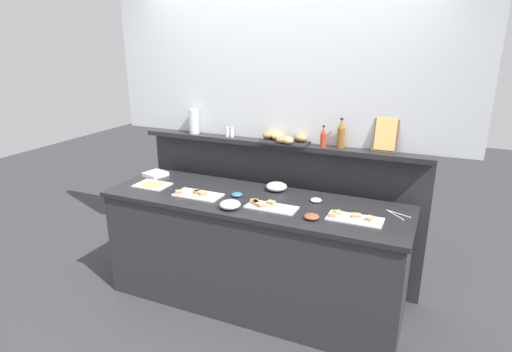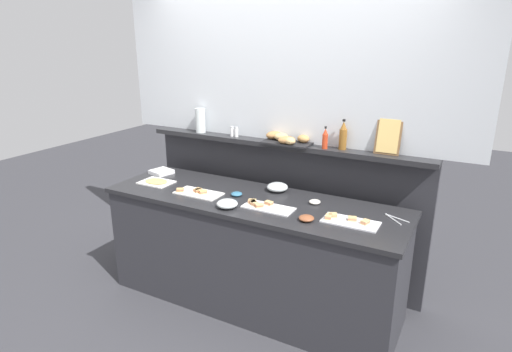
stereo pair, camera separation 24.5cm
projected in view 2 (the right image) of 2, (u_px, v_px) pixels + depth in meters
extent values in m
plane|color=#38383D|center=(283.00, 268.00, 4.08)|extent=(12.00, 12.00, 0.00)
cube|color=#2D2D33|center=(252.00, 254.00, 3.44)|extent=(2.33, 0.69, 0.88)
cube|color=#232326|center=(252.00, 201.00, 3.30)|extent=(2.37, 0.73, 0.03)
cube|color=#2D2D33|center=(282.00, 211.00, 3.84)|extent=(2.51, 0.08, 1.22)
cube|color=#232326|center=(281.00, 144.00, 3.60)|extent=(2.51, 0.22, 0.04)
cube|color=silver|center=(286.00, 58.00, 3.45)|extent=(3.11, 0.08, 1.34)
cube|color=silver|center=(351.00, 222.00, 2.87)|extent=(0.38, 0.18, 0.01)
cube|color=tan|center=(328.00, 218.00, 2.91)|extent=(0.05, 0.06, 0.01)
cube|color=#D1664C|center=(328.00, 217.00, 2.91)|extent=(0.05, 0.06, 0.01)
cube|color=tan|center=(329.00, 216.00, 2.91)|extent=(0.05, 0.06, 0.01)
cube|color=tan|center=(333.00, 216.00, 2.94)|extent=(0.07, 0.06, 0.01)
cube|color=#D1664C|center=(333.00, 215.00, 2.94)|extent=(0.07, 0.06, 0.01)
cube|color=tan|center=(333.00, 214.00, 2.93)|extent=(0.07, 0.06, 0.01)
cube|color=tan|center=(352.00, 220.00, 2.88)|extent=(0.07, 0.06, 0.01)
cube|color=#D1664C|center=(352.00, 219.00, 2.88)|extent=(0.07, 0.06, 0.01)
cube|color=tan|center=(352.00, 218.00, 2.88)|extent=(0.07, 0.06, 0.01)
cube|color=tan|center=(365.00, 223.00, 2.83)|extent=(0.05, 0.07, 0.01)
cube|color=#D1664C|center=(365.00, 222.00, 2.83)|extent=(0.05, 0.07, 0.01)
cube|color=tan|center=(365.00, 221.00, 2.82)|extent=(0.05, 0.07, 0.01)
cube|color=white|center=(268.00, 208.00, 3.11)|extent=(0.38, 0.17, 0.01)
cube|color=tan|center=(269.00, 204.00, 3.15)|extent=(0.06, 0.05, 0.01)
cube|color=#B24738|center=(269.00, 203.00, 3.15)|extent=(0.06, 0.05, 0.01)
cube|color=tan|center=(269.00, 202.00, 3.15)|extent=(0.06, 0.05, 0.01)
cube|color=tan|center=(252.00, 202.00, 3.19)|extent=(0.07, 0.06, 0.01)
cube|color=#B24738|center=(252.00, 201.00, 3.18)|extent=(0.07, 0.06, 0.01)
cube|color=tan|center=(252.00, 200.00, 3.18)|extent=(0.07, 0.06, 0.01)
cube|color=tan|center=(259.00, 206.00, 3.11)|extent=(0.07, 0.07, 0.01)
cube|color=#B24738|center=(259.00, 205.00, 3.10)|extent=(0.07, 0.07, 0.01)
cube|color=tan|center=(259.00, 204.00, 3.10)|extent=(0.07, 0.07, 0.01)
cube|color=tan|center=(253.00, 203.00, 3.16)|extent=(0.07, 0.07, 0.01)
cube|color=#B24738|center=(253.00, 202.00, 3.16)|extent=(0.07, 0.07, 0.01)
cube|color=tan|center=(253.00, 201.00, 3.16)|extent=(0.07, 0.07, 0.01)
cube|color=tan|center=(254.00, 205.00, 3.14)|extent=(0.07, 0.06, 0.01)
cube|color=#B24738|center=(254.00, 204.00, 3.14)|extent=(0.07, 0.06, 0.01)
cube|color=tan|center=(254.00, 202.00, 3.14)|extent=(0.07, 0.06, 0.01)
cube|color=white|center=(199.00, 193.00, 3.40)|extent=(0.37, 0.19, 0.01)
cube|color=tan|center=(180.00, 191.00, 3.42)|extent=(0.07, 0.06, 0.01)
cube|color=#B24738|center=(180.00, 190.00, 3.42)|extent=(0.07, 0.06, 0.01)
cube|color=tan|center=(180.00, 189.00, 3.41)|extent=(0.07, 0.06, 0.01)
cube|color=tan|center=(203.00, 193.00, 3.37)|extent=(0.06, 0.07, 0.01)
cube|color=#B24738|center=(203.00, 192.00, 3.37)|extent=(0.06, 0.07, 0.01)
cube|color=tan|center=(203.00, 191.00, 3.37)|extent=(0.06, 0.07, 0.01)
cube|color=tan|center=(198.00, 191.00, 3.42)|extent=(0.05, 0.06, 0.01)
cube|color=#B24738|center=(198.00, 190.00, 3.41)|extent=(0.05, 0.06, 0.01)
cube|color=tan|center=(198.00, 189.00, 3.41)|extent=(0.05, 0.06, 0.01)
cube|color=tan|center=(199.00, 191.00, 3.41)|extent=(0.07, 0.07, 0.01)
cube|color=#B24738|center=(199.00, 191.00, 3.40)|extent=(0.07, 0.07, 0.01)
cube|color=tan|center=(199.00, 190.00, 3.40)|extent=(0.07, 0.07, 0.01)
cube|color=white|center=(156.00, 182.00, 3.65)|extent=(0.28, 0.20, 0.01)
ellipsoid|color=#E5C666|center=(156.00, 181.00, 3.65)|extent=(0.21, 0.14, 0.01)
ellipsoid|color=silver|center=(227.00, 204.00, 3.11)|extent=(0.15, 0.15, 0.06)
ellipsoid|color=#BF4C3F|center=(227.00, 205.00, 3.12)|extent=(0.12, 0.12, 0.04)
ellipsoid|color=silver|center=(277.00, 187.00, 3.45)|extent=(0.17, 0.17, 0.07)
ellipsoid|color=#E5CC66|center=(277.00, 188.00, 3.45)|extent=(0.13, 0.13, 0.04)
ellipsoid|color=teal|center=(236.00, 194.00, 3.35)|extent=(0.09, 0.09, 0.03)
ellipsoid|color=silver|center=(315.00, 202.00, 3.19)|extent=(0.09, 0.09, 0.03)
ellipsoid|color=brown|center=(306.00, 218.00, 2.90)|extent=(0.11, 0.11, 0.04)
cylinder|color=#B7BABF|center=(397.00, 218.00, 2.93)|extent=(0.17, 0.08, 0.01)
cylinder|color=#B7BABF|center=(393.00, 219.00, 2.91)|extent=(0.13, 0.14, 0.01)
sphere|color=#B7BABF|center=(386.00, 214.00, 2.99)|extent=(0.01, 0.01, 0.01)
cube|color=white|center=(161.00, 172.00, 3.89)|extent=(0.20, 0.20, 0.03)
cylinder|color=red|center=(325.00, 141.00, 3.35)|extent=(0.04, 0.04, 0.12)
cone|color=red|center=(325.00, 131.00, 3.32)|extent=(0.04, 0.04, 0.04)
cylinder|color=black|center=(326.00, 127.00, 3.31)|extent=(0.02, 0.02, 0.02)
cylinder|color=#8E5B23|center=(343.00, 139.00, 3.32)|extent=(0.06, 0.06, 0.16)
cone|color=#8E5B23|center=(344.00, 125.00, 3.28)|extent=(0.05, 0.05, 0.06)
cylinder|color=black|center=(344.00, 120.00, 3.27)|extent=(0.02, 0.02, 0.02)
cylinder|color=white|center=(232.00, 132.00, 3.77)|extent=(0.03, 0.03, 0.08)
cylinder|color=#B7BABF|center=(232.00, 127.00, 3.76)|extent=(0.03, 0.03, 0.01)
cylinder|color=white|center=(236.00, 132.00, 3.75)|extent=(0.03, 0.03, 0.08)
cylinder|color=#B7BABF|center=(236.00, 128.00, 3.74)|extent=(0.03, 0.03, 0.01)
cube|color=black|center=(288.00, 142.00, 3.53)|extent=(0.40, 0.26, 0.02)
ellipsoid|color=tan|center=(290.00, 141.00, 3.43)|extent=(0.14, 0.13, 0.06)
ellipsoid|color=tan|center=(281.00, 137.00, 3.55)|extent=(0.14, 0.13, 0.06)
ellipsoid|color=#B7844C|center=(303.00, 139.00, 3.49)|extent=(0.14, 0.13, 0.06)
ellipsoid|color=#AD7A47|center=(287.00, 140.00, 3.45)|extent=(0.17, 0.15, 0.06)
ellipsoid|color=#AD7A47|center=(274.00, 135.00, 3.61)|extent=(0.16, 0.16, 0.07)
cube|color=brown|center=(388.00, 136.00, 3.17)|extent=(0.18, 0.08, 0.27)
cube|color=#E0B766|center=(388.00, 136.00, 3.16)|extent=(0.15, 0.06, 0.24)
cylinder|color=silver|center=(200.00, 120.00, 3.90)|extent=(0.09, 0.09, 0.22)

